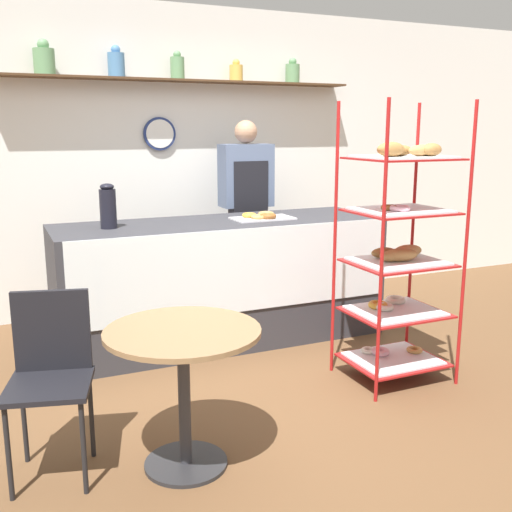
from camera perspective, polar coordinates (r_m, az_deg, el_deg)
ground_plane at (r=3.93m, az=2.16°, el=-12.52°), size 14.00×14.00×0.00m
back_wall at (r=5.57m, az=-7.53°, el=9.19°), size 10.00×0.30×2.70m
display_counter at (r=4.66m, az=-3.30°, el=-2.40°), size 2.50×0.79×0.94m
pastry_rack at (r=3.95m, az=13.38°, el=0.41°), size 0.65×0.54×1.80m
person_worker at (r=5.35m, az=-0.94°, el=4.49°), size 0.46×0.23×1.71m
cafe_table at (r=2.92m, az=-6.93°, el=-10.11°), size 0.75×0.75×0.71m
cafe_chair at (r=3.05m, az=-18.96°, el=-9.71°), size 0.46×0.46×0.88m
coffee_carafe at (r=4.34m, az=-13.92°, el=4.60°), size 0.12×0.12×0.32m
donut_tray_counter at (r=4.66m, az=0.59°, el=3.77°), size 0.47×0.27×0.05m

